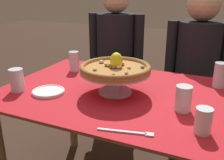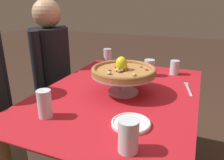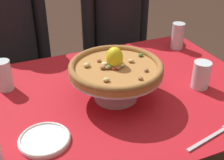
{
  "view_description": "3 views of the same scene",
  "coord_description": "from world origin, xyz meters",
  "px_view_note": "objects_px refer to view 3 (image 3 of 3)",
  "views": [
    {
      "loc": [
        0.49,
        -1.16,
        1.23
      ],
      "look_at": [
        -0.03,
        0.0,
        0.77
      ],
      "focal_mm": 40.77,
      "sensor_mm": 36.0,
      "label": 1
    },
    {
      "loc": [
        -1.1,
        -0.41,
        1.21
      ],
      "look_at": [
        -0.0,
        0.04,
        0.78
      ],
      "focal_mm": 35.11,
      "sensor_mm": 36.0,
      "label": 2
    },
    {
      "loc": [
        -0.41,
        -0.94,
        1.38
      ],
      "look_at": [
        0.0,
        0.01,
        0.77
      ],
      "focal_mm": 48.06,
      "sensor_mm": 36.0,
      "label": 3
    }
  ],
  "objects_px": {
    "water_glass_side_right": "(201,77)",
    "diner_right": "(116,44)",
    "dinner_fork": "(213,136)",
    "water_glass_back_left": "(4,77)",
    "side_plate": "(44,139)",
    "diner_left": "(12,58)",
    "pizza": "(117,67)",
    "pizza_stand": "(117,79)",
    "water_glass_back_right": "(177,37)"
  },
  "relations": [
    {
      "from": "water_glass_side_right",
      "to": "diner_right",
      "type": "relative_size",
      "value": 0.09
    },
    {
      "from": "diner_right",
      "to": "dinner_fork",
      "type": "bearing_deg",
      "value": -96.61
    },
    {
      "from": "water_glass_back_left",
      "to": "side_plate",
      "type": "distance_m",
      "value": 0.39
    },
    {
      "from": "water_glass_back_left",
      "to": "dinner_fork",
      "type": "bearing_deg",
      "value": -44.06
    },
    {
      "from": "diner_left",
      "to": "dinner_fork",
      "type": "bearing_deg",
      "value": -64.55
    },
    {
      "from": "diner_left",
      "to": "diner_right",
      "type": "height_order",
      "value": "diner_left"
    },
    {
      "from": "pizza",
      "to": "diner_left",
      "type": "bearing_deg",
      "value": 113.24
    },
    {
      "from": "side_plate",
      "to": "water_glass_back_left",
      "type": "bearing_deg",
      "value": 101.54
    },
    {
      "from": "pizza_stand",
      "to": "side_plate",
      "type": "xyz_separation_m",
      "value": [
        -0.32,
        -0.15,
        -0.07
      ]
    },
    {
      "from": "water_glass_back_right",
      "to": "water_glass_side_right",
      "type": "xyz_separation_m",
      "value": [
        -0.13,
        -0.38,
        -0.01
      ]
    },
    {
      "from": "water_glass_back_right",
      "to": "dinner_fork",
      "type": "distance_m",
      "value": 0.72
    },
    {
      "from": "pizza",
      "to": "side_plate",
      "type": "distance_m",
      "value": 0.38
    },
    {
      "from": "dinner_fork",
      "to": "side_plate",
      "type": "bearing_deg",
      "value": 159.31
    },
    {
      "from": "pizza",
      "to": "water_glass_back_left",
      "type": "bearing_deg",
      "value": 149.54
    },
    {
      "from": "side_plate",
      "to": "diner_left",
      "type": "height_order",
      "value": "diner_left"
    },
    {
      "from": "pizza",
      "to": "dinner_fork",
      "type": "bearing_deg",
      "value": -59.9
    },
    {
      "from": "side_plate",
      "to": "diner_left",
      "type": "relative_size",
      "value": 0.14
    },
    {
      "from": "pizza",
      "to": "water_glass_side_right",
      "type": "bearing_deg",
      "value": -10.82
    },
    {
      "from": "diner_left",
      "to": "water_glass_back_left",
      "type": "bearing_deg",
      "value": -97.09
    },
    {
      "from": "water_glass_side_right",
      "to": "side_plate",
      "type": "bearing_deg",
      "value": -173.21
    },
    {
      "from": "water_glass_side_right",
      "to": "dinner_fork",
      "type": "xyz_separation_m",
      "value": [
        -0.15,
        -0.28,
        -0.05
      ]
    },
    {
      "from": "pizza_stand",
      "to": "pizza",
      "type": "xyz_separation_m",
      "value": [
        -0.0,
        0.0,
        0.05
      ]
    },
    {
      "from": "water_glass_back_left",
      "to": "side_plate",
      "type": "xyz_separation_m",
      "value": [
        0.08,
        -0.38,
        -0.05
      ]
    },
    {
      "from": "water_glass_back_right",
      "to": "diner_left",
      "type": "xyz_separation_m",
      "value": [
        -0.82,
        0.47,
        -0.18
      ]
    },
    {
      "from": "water_glass_back_left",
      "to": "water_glass_side_right",
      "type": "relative_size",
      "value": 1.11
    },
    {
      "from": "pizza",
      "to": "dinner_fork",
      "type": "height_order",
      "value": "pizza"
    },
    {
      "from": "pizza",
      "to": "water_glass_back_right",
      "type": "xyz_separation_m",
      "value": [
        0.49,
        0.31,
        -0.08
      ]
    },
    {
      "from": "pizza_stand",
      "to": "water_glass_back_right",
      "type": "relative_size",
      "value": 2.61
    },
    {
      "from": "water_glass_back_left",
      "to": "diner_right",
      "type": "distance_m",
      "value": 0.9
    },
    {
      "from": "dinner_fork",
      "to": "water_glass_back_left",
      "type": "bearing_deg",
      "value": 135.94
    },
    {
      "from": "water_glass_side_right",
      "to": "diner_left",
      "type": "xyz_separation_m",
      "value": [
        -0.69,
        0.84,
        -0.17
      ]
    },
    {
      "from": "water_glass_back_right",
      "to": "water_glass_back_left",
      "type": "relative_size",
      "value": 1.07
    },
    {
      "from": "pizza_stand",
      "to": "pizza",
      "type": "height_order",
      "value": "pizza"
    },
    {
      "from": "water_glass_back_left",
      "to": "diner_left",
      "type": "distance_m",
      "value": 0.57
    },
    {
      "from": "water_glass_back_left",
      "to": "side_plate",
      "type": "height_order",
      "value": "water_glass_back_left"
    },
    {
      "from": "pizza_stand",
      "to": "diner_right",
      "type": "relative_size",
      "value": 0.29
    },
    {
      "from": "diner_left",
      "to": "water_glass_side_right",
      "type": "bearing_deg",
      "value": -50.78
    },
    {
      "from": "dinner_fork",
      "to": "water_glass_back_right",
      "type": "bearing_deg",
      "value": 66.17
    },
    {
      "from": "water_glass_side_right",
      "to": "dinner_fork",
      "type": "relative_size",
      "value": 0.54
    },
    {
      "from": "water_glass_side_right",
      "to": "diner_right",
      "type": "distance_m",
      "value": 0.83
    },
    {
      "from": "water_glass_back_left",
      "to": "water_glass_side_right",
      "type": "bearing_deg",
      "value": -21.87
    },
    {
      "from": "side_plate",
      "to": "diner_left",
      "type": "distance_m",
      "value": 0.93
    },
    {
      "from": "pizza_stand",
      "to": "pizza",
      "type": "distance_m",
      "value": 0.05
    },
    {
      "from": "diner_left",
      "to": "diner_right",
      "type": "distance_m",
      "value": 0.66
    },
    {
      "from": "water_glass_back_right",
      "to": "side_plate",
      "type": "bearing_deg",
      "value": -150.61
    },
    {
      "from": "diner_right",
      "to": "pizza_stand",
      "type": "bearing_deg",
      "value": -113.65
    },
    {
      "from": "water_glass_back_left",
      "to": "diner_right",
      "type": "xyz_separation_m",
      "value": [
        0.73,
        0.51,
        -0.18
      ]
    },
    {
      "from": "pizza_stand",
      "to": "side_plate",
      "type": "distance_m",
      "value": 0.36
    },
    {
      "from": "pizza_stand",
      "to": "water_glass_back_right",
      "type": "distance_m",
      "value": 0.58
    },
    {
      "from": "diner_right",
      "to": "water_glass_side_right",
      "type": "bearing_deg",
      "value": -87.99
    }
  ]
}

